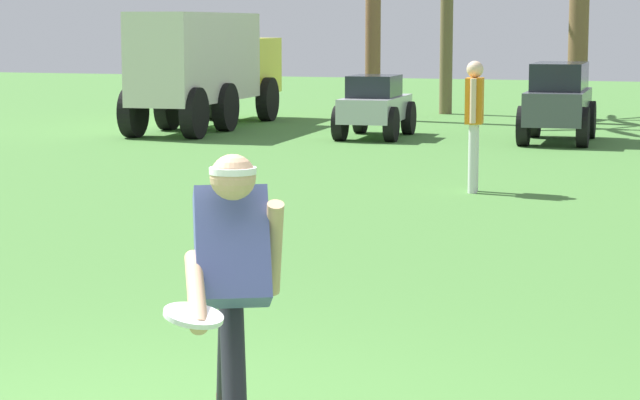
{
  "coord_description": "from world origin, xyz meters",
  "views": [
    {
      "loc": [
        2.66,
        -4.88,
        1.98
      ],
      "look_at": [
        0.1,
        2.36,
        0.9
      ],
      "focal_mm": 70.0,
      "sensor_mm": 36.0,
      "label": 1
    }
  ],
  "objects_px": {
    "frisbee_thrower": "(232,282)",
    "box_truck": "(207,64)",
    "teammate_near_sideline": "(474,113)",
    "parked_car_slot_a": "(375,106)",
    "parked_car_slot_b": "(559,99)",
    "frisbee_in_flight": "(193,316)"
  },
  "relations": [
    {
      "from": "parked_car_slot_a",
      "to": "box_truck",
      "type": "height_order",
      "value": "box_truck"
    },
    {
      "from": "parked_car_slot_a",
      "to": "teammate_near_sideline",
      "type": "bearing_deg",
      "value": -63.84
    },
    {
      "from": "parked_car_slot_b",
      "to": "frisbee_thrower",
      "type": "bearing_deg",
      "value": -86.62
    },
    {
      "from": "frisbee_thrower",
      "to": "box_truck",
      "type": "height_order",
      "value": "box_truck"
    },
    {
      "from": "box_truck",
      "to": "frisbee_thrower",
      "type": "bearing_deg",
      "value": -65.04
    },
    {
      "from": "parked_car_slot_b",
      "to": "frisbee_in_flight",
      "type": "bearing_deg",
      "value": -86.55
    },
    {
      "from": "teammate_near_sideline",
      "to": "parked_car_slot_a",
      "type": "xyz_separation_m",
      "value": [
        -3.22,
        6.56,
        -0.38
      ]
    },
    {
      "from": "frisbee_in_flight",
      "to": "parked_car_slot_b",
      "type": "bearing_deg",
      "value": 93.45
    },
    {
      "from": "frisbee_thrower",
      "to": "box_truck",
      "type": "relative_size",
      "value": 0.24
    },
    {
      "from": "teammate_near_sideline",
      "to": "frisbee_thrower",
      "type": "bearing_deg",
      "value": -84.43
    },
    {
      "from": "frisbee_thrower",
      "to": "parked_car_slot_a",
      "type": "relative_size",
      "value": 0.62
    },
    {
      "from": "frisbee_thrower",
      "to": "box_truck",
      "type": "distance_m",
      "value": 18.42
    },
    {
      "from": "frisbee_thrower",
      "to": "teammate_near_sideline",
      "type": "distance_m",
      "value": 9.31
    },
    {
      "from": "frisbee_in_flight",
      "to": "parked_car_slot_b",
      "type": "height_order",
      "value": "parked_car_slot_b"
    },
    {
      "from": "frisbee_in_flight",
      "to": "teammate_near_sideline",
      "type": "height_order",
      "value": "teammate_near_sideline"
    },
    {
      "from": "frisbee_thrower",
      "to": "parked_car_slot_b",
      "type": "distance_m",
      "value": 16.1
    },
    {
      "from": "parked_car_slot_b",
      "to": "box_truck",
      "type": "relative_size",
      "value": 0.41
    },
    {
      "from": "parked_car_slot_a",
      "to": "box_truck",
      "type": "bearing_deg",
      "value": 166.67
    },
    {
      "from": "parked_car_slot_b",
      "to": "teammate_near_sideline",
      "type": "bearing_deg",
      "value": -89.62
    },
    {
      "from": "parked_car_slot_a",
      "to": "parked_car_slot_b",
      "type": "xyz_separation_m",
      "value": [
        3.18,
        0.24,
        0.16
      ]
    },
    {
      "from": "frisbee_in_flight",
      "to": "teammate_near_sideline",
      "type": "distance_m",
      "value": 9.85
    },
    {
      "from": "frisbee_in_flight",
      "to": "box_truck",
      "type": "bearing_deg",
      "value": 114.42
    }
  ]
}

